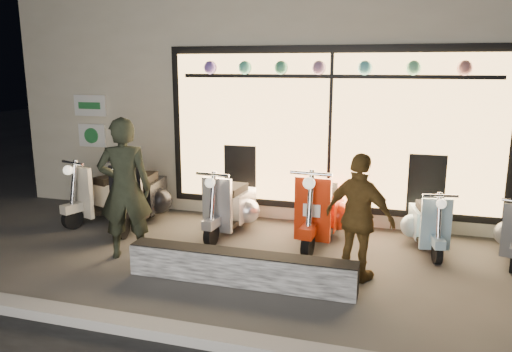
{
  "coord_description": "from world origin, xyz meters",
  "views": [
    {
      "loc": [
        1.94,
        -5.93,
        2.57
      ],
      "look_at": [
        -0.03,
        0.6,
        1.05
      ],
      "focal_mm": 35.0,
      "sensor_mm": 36.0,
      "label": 1
    }
  ],
  "objects": [
    {
      "name": "ground",
      "position": [
        0.0,
        0.0,
        0.0
      ],
      "size": [
        40.0,
        40.0,
        0.0
      ],
      "primitive_type": "plane",
      "color": "#383533",
      "rests_on": "ground"
    },
    {
      "name": "woman",
      "position": [
        1.48,
        -0.11,
        0.78
      ],
      "size": [
        0.99,
        0.74,
        1.57
      ],
      "primitive_type": "imported",
      "rotation": [
        0.0,
        0.0,
        2.7
      ],
      "color": "brown",
      "rests_on": "ground"
    },
    {
      "name": "scooter_blue",
      "position": [
        2.32,
        1.32,
        0.36
      ],
      "size": [
        0.55,
        1.25,
        0.89
      ],
      "rotation": [
        0.0,
        0.0,
        0.19
      ],
      "color": "black",
      "rests_on": "ground"
    },
    {
      "name": "shop_building",
      "position": [
        0.0,
        4.98,
        2.1
      ],
      "size": [
        10.2,
        6.23,
        4.2
      ],
      "color": "beige",
      "rests_on": "ground"
    },
    {
      "name": "scooter_cream",
      "position": [
        -2.82,
        1.24,
        0.42
      ],
      "size": [
        0.79,
        1.45,
        1.04
      ],
      "rotation": [
        0.0,
        0.0,
        -0.34
      ],
      "color": "black",
      "rests_on": "ground"
    },
    {
      "name": "scooter_red",
      "position": [
        0.82,
        1.23,
        0.45
      ],
      "size": [
        0.56,
        1.58,
        1.13
      ],
      "rotation": [
        0.0,
        0.0,
        -0.06
      ],
      "color": "black",
      "rests_on": "ground"
    },
    {
      "name": "man",
      "position": [
        -1.6,
        -0.25,
        0.96
      ],
      "size": [
        0.82,
        0.69,
        1.92
      ],
      "primitive_type": "imported",
      "rotation": [
        0.0,
        0.0,
        3.53
      ],
      "color": "black",
      "rests_on": "ground"
    },
    {
      "name": "graffiti_barrier",
      "position": [
        0.15,
        -0.65,
        0.2
      ],
      "size": [
        2.78,
        0.28,
        0.4
      ],
      "primitive_type": "cube",
      "color": "black",
      "rests_on": "ground"
    },
    {
      "name": "scooter_silver",
      "position": [
        -0.6,
        1.2,
        0.41
      ],
      "size": [
        0.53,
        1.43,
        1.02
      ],
      "rotation": [
        0.0,
        0.0,
        -0.09
      ],
      "color": "black",
      "rests_on": "ground"
    },
    {
      "name": "scooter_black",
      "position": [
        -2.17,
        1.17,
        0.46
      ],
      "size": [
        0.63,
        1.61,
        1.14
      ],
      "rotation": [
        0.0,
        0.0,
        0.12
      ],
      "color": "black",
      "rests_on": "ground"
    },
    {
      "name": "kerb",
      "position": [
        0.0,
        -2.0,
        0.06
      ],
      "size": [
        40.0,
        0.25,
        0.12
      ],
      "primitive_type": "cube",
      "color": "slate",
      "rests_on": "ground"
    }
  ]
}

